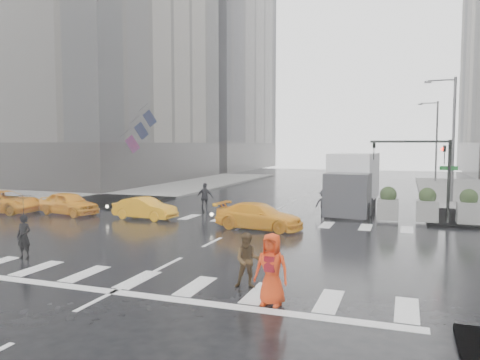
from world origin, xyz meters
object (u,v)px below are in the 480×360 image
at_px(pedestrian_brown, 248,260).
at_px(box_truck, 352,181).
at_px(pedestrian_orange, 272,269).
at_px(taxi_mid, 145,208).
at_px(traffic_signal_pole, 429,164).
at_px(taxi_front, 69,203).

bearing_deg(pedestrian_brown, box_truck, 67.85).
relative_size(pedestrian_orange, taxi_mid, 0.52).
relative_size(traffic_signal_pole, taxi_mid, 1.20).
bearing_deg(pedestrian_brown, pedestrian_orange, -66.45).
distance_m(pedestrian_brown, taxi_front, 17.84).
height_order(traffic_signal_pole, box_truck, traffic_signal_pole).
bearing_deg(taxi_mid, taxi_front, 96.59).
bearing_deg(pedestrian_orange, traffic_signal_pole, 78.48).
distance_m(traffic_signal_pole, pedestrian_brown, 14.86).
bearing_deg(pedestrian_orange, taxi_mid, 138.41).
distance_m(traffic_signal_pole, box_truck, 5.53).
height_order(taxi_front, taxi_mid, taxi_front).
height_order(taxi_front, box_truck, box_truck).
bearing_deg(traffic_signal_pole, pedestrian_brown, -111.95).
xyz_separation_m(pedestrian_orange, taxi_front, (-15.87, 11.18, -0.28)).
bearing_deg(taxi_mid, box_truck, -52.50).
xyz_separation_m(pedestrian_brown, box_truck, (1.21, 16.87, 1.13)).
bearing_deg(pedestrian_brown, taxi_front, 127.95).
distance_m(traffic_signal_pole, taxi_mid, 15.69).
bearing_deg(box_truck, traffic_signal_pole, -34.04).
bearing_deg(pedestrian_brown, traffic_signal_pole, 49.99).
xyz_separation_m(taxi_front, box_truck, (16.00, 6.89, 1.27)).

